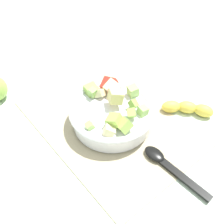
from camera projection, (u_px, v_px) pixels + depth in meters
ground_plane at (108, 124)px, 0.77m from camera, size 2.40×2.40×0.00m
placemat at (108, 123)px, 0.76m from camera, size 0.48×0.33×0.01m
salad_bowl at (112, 113)px, 0.74m from camera, size 0.23×0.23×0.10m
serving_spoon at (166, 163)px, 0.66m from camera, size 0.19×0.04×0.01m
banana_whole at (187, 108)px, 0.78m from camera, size 0.13×0.12×0.04m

